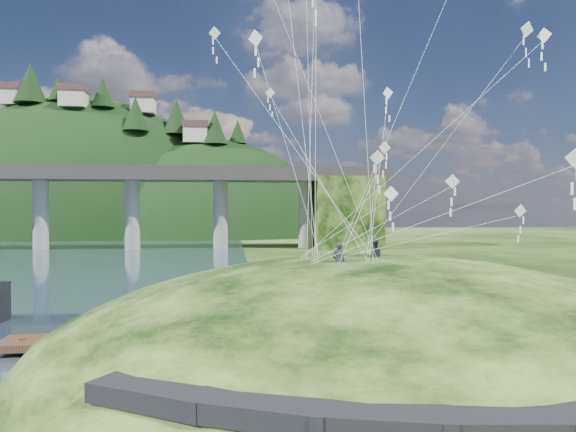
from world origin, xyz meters
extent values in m
plane|color=black|center=(0.00, 0.00, 0.00)|extent=(320.00, 320.00, 0.00)
ellipsoid|color=black|center=(8.00, 2.00, -1.50)|extent=(36.00, 32.00, 13.00)
cube|color=black|center=(-1.50, -8.00, 2.03)|extent=(4.32, 3.62, 0.71)
cube|color=black|center=(1.50, -9.65, 2.09)|extent=(4.10, 2.97, 0.61)
cube|color=black|center=(4.50, -10.65, 2.08)|extent=(3.85, 2.37, 0.62)
cube|color=black|center=(7.50, -11.10, 2.04)|extent=(3.62, 1.83, 0.66)
cylinder|color=gray|center=(-32.00, 70.00, 6.50)|extent=(2.60, 2.60, 13.00)
cylinder|color=gray|center=(-16.50, 70.00, 6.50)|extent=(2.60, 2.60, 13.00)
cylinder|color=gray|center=(-1.00, 70.00, 6.50)|extent=(2.60, 2.60, 13.00)
cylinder|color=gray|center=(14.50, 70.00, 6.50)|extent=(2.60, 2.60, 13.00)
cube|color=black|center=(22.00, 70.00, 6.50)|extent=(12.00, 11.00, 13.00)
ellipsoid|color=black|center=(-40.00, 126.00, -6.00)|extent=(96.00, 68.00, 88.00)
ellipsoid|color=black|center=(-5.00, 118.00, -10.00)|extent=(76.00, 56.00, 72.00)
cone|color=black|center=(-49.87, 114.63, 39.23)|extent=(8.01, 8.01, 10.54)
cone|color=black|center=(-42.87, 114.06, 37.88)|extent=(4.97, 4.97, 6.54)
cone|color=black|center=(-31.40, 112.04, 36.68)|extent=(5.83, 5.83, 7.67)
cone|color=black|center=(-22.45, 107.08, 30.58)|extent=(6.47, 6.47, 8.51)
cone|color=black|center=(-13.22, 113.99, 31.23)|extent=(7.13, 7.13, 9.38)
cone|color=black|center=(-3.12, 109.03, 27.87)|extent=(6.56, 6.56, 8.63)
cone|color=black|center=(2.77, 114.63, 27.68)|extent=(4.88, 4.88, 6.42)
cube|color=beige|center=(-55.00, 118.00, 35.99)|extent=(6.00, 5.00, 4.00)
cube|color=#512E2F|center=(-55.00, 118.00, 38.69)|extent=(6.40, 5.40, 1.60)
cube|color=beige|center=(-38.00, 110.00, 34.28)|extent=(6.00, 5.00, 4.00)
cube|color=#512E2F|center=(-38.00, 110.00, 36.98)|extent=(6.40, 5.40, 1.60)
cube|color=beige|center=(-22.00, 116.00, 34.18)|extent=(6.00, 5.00, 4.00)
cube|color=#512E2F|center=(-22.00, 116.00, 36.88)|extent=(6.40, 5.40, 1.60)
cube|color=beige|center=(-8.00, 110.00, 25.88)|extent=(6.00, 5.00, 4.00)
cube|color=#512E2F|center=(-8.00, 110.00, 28.58)|extent=(6.40, 5.40, 1.60)
cube|color=#382217|center=(-3.48, 4.57, 0.49)|extent=(15.24, 2.86, 0.38)
cylinder|color=#382217|center=(-9.98, 4.37, 0.22)|extent=(0.33, 0.33, 1.08)
cylinder|color=#382217|center=(-6.73, 4.47, 0.22)|extent=(0.33, 0.33, 1.08)
cylinder|color=#382217|center=(-3.48, 4.57, 0.22)|extent=(0.33, 0.33, 1.08)
cylinder|color=#382217|center=(-0.23, 4.67, 0.22)|extent=(0.33, 0.33, 1.08)
cylinder|color=#382217|center=(3.02, 4.78, 0.22)|extent=(0.33, 0.33, 1.08)
imported|color=#262732|center=(5.81, 0.59, 5.84)|extent=(0.71, 0.51, 1.82)
imported|color=#262732|center=(7.94, 1.93, 5.90)|extent=(0.93, 0.76, 1.79)
cube|color=white|center=(1.99, 3.08, 16.15)|extent=(0.71, 0.53, 0.82)
cube|color=white|center=(1.99, 3.08, 15.55)|extent=(0.11, 0.06, 0.49)
cube|color=white|center=(1.99, 3.08, 14.95)|extent=(0.11, 0.06, 0.49)
cube|color=white|center=(1.99, 3.08, 14.34)|extent=(0.11, 0.06, 0.49)
cube|color=white|center=(14.24, -1.06, 15.66)|extent=(0.70, 0.22, 0.70)
cube|color=white|center=(14.24, -1.06, 15.16)|extent=(0.09, 0.06, 0.41)
cube|color=white|center=(14.24, -1.06, 14.65)|extent=(0.09, 0.06, 0.41)
cube|color=white|center=(14.24, -1.06, 14.14)|extent=(0.09, 0.06, 0.41)
cube|color=white|center=(13.73, 5.67, 9.03)|extent=(0.80, 0.38, 0.84)
cube|color=white|center=(13.73, 5.67, 8.42)|extent=(0.11, 0.04, 0.49)
cube|color=white|center=(13.73, 5.67, 7.82)|extent=(0.11, 0.04, 0.49)
cube|color=white|center=(13.73, 5.67, 7.21)|extent=(0.11, 0.04, 0.49)
cube|color=white|center=(9.56, 4.30, 8.25)|extent=(0.68, 0.62, 0.87)
cube|color=white|center=(9.56, 4.30, 7.63)|extent=(0.11, 0.08, 0.51)
cube|color=white|center=(9.56, 4.30, 7.01)|extent=(0.11, 0.08, 0.51)
cube|color=white|center=(9.56, 4.30, 6.39)|extent=(0.11, 0.08, 0.51)
cube|color=white|center=(16.23, 2.70, 7.31)|extent=(0.71, 0.15, 0.71)
cube|color=white|center=(16.23, 2.70, 6.80)|extent=(0.09, 0.04, 0.41)
cube|color=white|center=(16.23, 2.70, 6.30)|extent=(0.09, 0.04, 0.41)
cube|color=white|center=(16.23, 2.70, 5.79)|extent=(0.09, 0.04, 0.41)
cube|color=white|center=(9.94, 6.13, 14.24)|extent=(0.45, 0.57, 0.67)
cube|color=white|center=(9.94, 6.13, 13.75)|extent=(0.08, 0.06, 0.40)
cube|color=white|center=(9.94, 6.13, 13.26)|extent=(0.08, 0.06, 0.40)
cube|color=white|center=(9.94, 6.13, 12.77)|extent=(0.08, 0.06, 0.40)
cube|color=white|center=(13.17, -5.96, 9.30)|extent=(0.78, 0.21, 0.78)
cube|color=white|center=(13.17, -5.96, 8.74)|extent=(0.10, 0.03, 0.46)
cube|color=white|center=(13.17, -5.96, 8.19)|extent=(0.10, 0.03, 0.46)
cube|color=white|center=(13.17, -5.96, 7.63)|extent=(0.10, 0.03, 0.46)
cube|color=white|center=(-0.27, 9.68, 18.55)|extent=(0.74, 0.32, 0.75)
cube|color=white|center=(-0.27, 9.68, 18.00)|extent=(0.10, 0.02, 0.45)
cube|color=white|center=(-0.27, 9.68, 17.45)|extent=(0.10, 0.02, 0.45)
cube|color=white|center=(-0.27, 9.68, 16.90)|extent=(0.10, 0.02, 0.45)
cube|color=white|center=(8.55, 3.55, 10.17)|extent=(0.82, 0.25, 0.80)
cube|color=white|center=(8.55, 3.55, 9.60)|extent=(0.11, 0.04, 0.47)
cube|color=white|center=(8.55, 3.55, 9.02)|extent=(0.11, 0.04, 0.47)
cube|color=white|center=(8.55, 3.55, 8.44)|extent=(0.11, 0.04, 0.47)
cube|color=white|center=(6.03, 8.95, 20.45)|extent=(0.11, 0.02, 0.50)
cube|color=white|center=(6.03, 8.95, 19.84)|extent=(0.11, 0.02, 0.50)
cube|color=white|center=(6.03, 8.95, 19.24)|extent=(0.11, 0.02, 0.50)
cube|color=white|center=(10.71, 9.18, 11.39)|extent=(0.81, 0.19, 0.81)
cube|color=white|center=(10.71, 9.18, 10.81)|extent=(0.11, 0.06, 0.47)
cube|color=white|center=(10.71, 9.18, 10.23)|extent=(0.11, 0.06, 0.47)
cube|color=white|center=(10.71, 9.18, 9.65)|extent=(0.11, 0.06, 0.47)
cube|color=white|center=(3.38, 11.16, 15.20)|extent=(0.67, 0.17, 0.67)
cube|color=white|center=(3.38, 11.16, 14.72)|extent=(0.09, 0.02, 0.39)
cube|color=white|center=(3.38, 11.16, 14.25)|extent=(0.09, 0.02, 0.39)
cube|color=white|center=(3.38, 11.16, 13.77)|extent=(0.09, 0.02, 0.39)
cube|color=white|center=(15.04, -1.12, 15.41)|extent=(0.41, 0.56, 0.65)
cube|color=white|center=(15.04, -1.12, 14.94)|extent=(0.08, 0.07, 0.39)
cube|color=white|center=(15.04, -1.12, 14.47)|extent=(0.08, 0.07, 0.39)
cube|color=white|center=(15.04, -1.12, 14.00)|extent=(0.08, 0.07, 0.39)
camera|label=1|loc=(0.67, -23.30, 7.51)|focal=32.00mm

